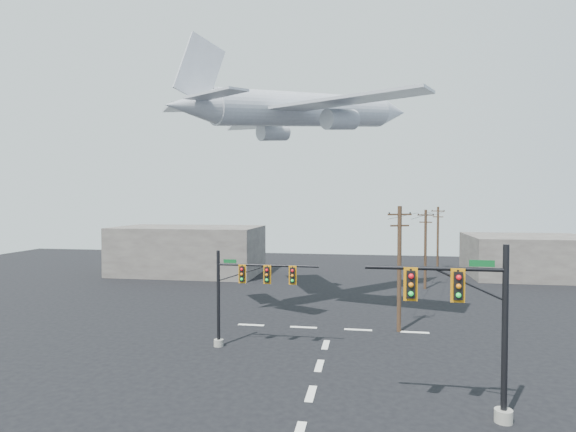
% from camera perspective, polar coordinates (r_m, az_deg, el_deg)
% --- Properties ---
extents(ground, '(120.00, 120.00, 0.00)m').
position_cam_1_polar(ground, '(25.02, 2.73, -20.31)').
color(ground, black).
rests_on(ground, ground).
extents(lane_markings, '(14.00, 21.20, 0.01)m').
position_cam_1_polar(lane_markings, '(29.99, 4.01, -16.44)').
color(lane_markings, white).
rests_on(lane_markings, ground).
extents(signal_mast_near, '(6.24, 0.84, 7.59)m').
position_cam_1_polar(signal_mast_near, '(22.47, 21.24, -12.25)').
color(signal_mast_near, gray).
rests_on(signal_mast_near, ground).
extents(signal_mast_far, '(6.80, 0.68, 6.21)m').
position_cam_1_polar(signal_mast_far, '(31.09, -5.34, -9.05)').
color(signal_mast_far, gray).
rests_on(signal_mast_far, ground).
extents(utility_pole_a, '(1.72, 0.78, 9.01)m').
position_cam_1_polar(utility_pole_a, '(35.42, 13.06, -5.81)').
color(utility_pole_a, '#442A1D').
rests_on(utility_pole_a, ground).
extents(utility_pole_b, '(1.69, 0.39, 8.39)m').
position_cam_1_polar(utility_pole_b, '(52.90, 15.97, -3.61)').
color(utility_pole_b, '#442A1D').
rests_on(utility_pole_b, ground).
extents(utility_pole_c, '(1.68, 0.67, 8.50)m').
position_cam_1_polar(utility_pole_c, '(67.10, 17.33, -2.40)').
color(utility_pole_c, '#442A1D').
rests_on(utility_pole_c, ground).
extents(power_lines, '(8.47, 31.29, 0.27)m').
position_cam_1_polar(power_lines, '(51.00, 15.85, 0.20)').
color(power_lines, black).
extents(airliner, '(20.97, 21.83, 6.71)m').
position_cam_1_polar(airliner, '(41.72, 2.18, 12.40)').
color(airliner, silver).
extents(building_left, '(18.00, 10.00, 6.00)m').
position_cam_1_polar(building_left, '(62.63, -11.76, -3.99)').
color(building_left, slate).
rests_on(building_left, ground).
extents(building_right, '(14.00, 12.00, 5.00)m').
position_cam_1_polar(building_right, '(66.22, 26.55, -4.27)').
color(building_right, slate).
rests_on(building_right, ground).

